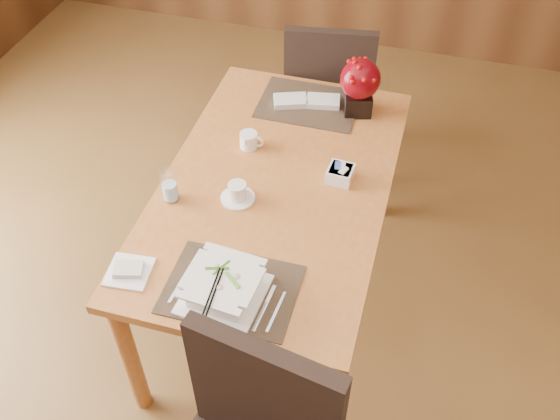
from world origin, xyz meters
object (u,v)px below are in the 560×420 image
(water_glass, at_px, (169,185))
(creamer_jug, at_px, (249,140))
(far_chair, at_px, (328,93))
(soup_setting, at_px, (223,287))
(bread_plate, at_px, (129,272))
(sugar_caddy, at_px, (340,174))
(berry_decor, at_px, (360,84))
(dining_table, at_px, (276,200))
(coffee_cup, at_px, (237,193))

(water_glass, distance_m, creamer_jug, 0.43)
(far_chair, bearing_deg, water_glass, 61.85)
(soup_setting, height_order, creamer_jug, soup_setting)
(water_glass, distance_m, far_chair, 1.22)
(water_glass, relative_size, far_chair, 0.15)
(bread_plate, relative_size, far_chair, 0.15)
(sugar_caddy, xyz_separation_m, berry_decor, (-0.02, 0.46, 0.12))
(soup_setting, distance_m, water_glass, 0.53)
(soup_setting, bearing_deg, sugar_caddy, 74.04)
(dining_table, relative_size, water_glass, 10.22)
(berry_decor, bearing_deg, creamer_jug, -137.19)
(coffee_cup, bearing_deg, dining_table, 46.37)
(berry_decor, distance_m, bread_plate, 1.29)
(dining_table, bearing_deg, water_glass, -152.31)
(creamer_jug, height_order, far_chair, far_chair)
(water_glass, distance_m, sugar_caddy, 0.68)
(dining_table, height_order, coffee_cup, coffee_cup)
(coffee_cup, bearing_deg, bread_plate, -118.99)
(dining_table, xyz_separation_m, soup_setting, (-0.01, -0.58, 0.15))
(creamer_jug, xyz_separation_m, bread_plate, (-0.20, -0.77, -0.03))
(soup_setting, xyz_separation_m, berry_decor, (0.24, 1.14, 0.10))
(dining_table, xyz_separation_m, bread_plate, (-0.37, -0.58, 0.10))
(soup_setting, xyz_separation_m, coffee_cup, (-0.10, 0.46, -0.02))
(coffee_cup, distance_m, bread_plate, 0.52)
(dining_table, xyz_separation_m, coffee_cup, (-0.12, -0.12, 0.13))
(soup_setting, bearing_deg, berry_decor, 83.07)
(sugar_caddy, relative_size, berry_decor, 0.38)
(soup_setting, bearing_deg, bread_plate, -176.18)
(creamer_jug, xyz_separation_m, berry_decor, (0.40, 0.37, 0.11))
(coffee_cup, xyz_separation_m, far_chair, (0.14, 1.06, -0.23))
(dining_table, bearing_deg, sugar_caddy, 21.08)
(water_glass, height_order, bread_plate, water_glass)
(creamer_jug, distance_m, bread_plate, 0.79)
(soup_setting, xyz_separation_m, water_glass, (-0.36, 0.39, 0.02))
(dining_table, bearing_deg, soup_setting, -91.43)
(soup_setting, bearing_deg, creamer_jug, 106.50)
(coffee_cup, relative_size, creamer_jug, 1.40)
(water_glass, bearing_deg, bread_plate, -90.00)
(bread_plate, height_order, far_chair, far_chair)
(water_glass, bearing_deg, coffee_cup, 15.48)
(dining_table, xyz_separation_m, far_chair, (0.02, 0.93, -0.10))
(berry_decor, distance_m, far_chair, 0.55)
(dining_table, distance_m, soup_setting, 0.60)
(coffee_cup, distance_m, far_chair, 1.09)
(far_chair, bearing_deg, sugar_caddy, 95.93)
(berry_decor, xyz_separation_m, far_chair, (-0.21, 0.37, -0.34))
(creamer_jug, relative_size, far_chair, 0.10)
(dining_table, relative_size, bread_plate, 9.95)
(berry_decor, xyz_separation_m, bread_plate, (-0.59, -1.14, -0.14))
(soup_setting, relative_size, far_chair, 0.29)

